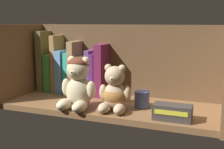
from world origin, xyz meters
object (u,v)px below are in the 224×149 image
object	(u,v)px
book_0	(46,61)
book_6	(85,74)
book_9	(103,70)
book_7	(92,72)
small_product_box	(172,112)
book_5	(77,67)
teddy_bear_larger	(78,84)
book_8	(97,74)
book_1	(54,72)
book_4	(72,72)
teddy_bear_smaller	(115,93)
book_3	(66,71)
pillar_candle	(142,99)
book_2	(60,63)

from	to	relation	value
book_0	book_6	distance (cm)	18.87
book_9	book_7	bearing A→B (deg)	180.00
small_product_box	book_5	bearing A→B (deg)	154.13
book_0	teddy_bear_larger	world-z (taller)	book_0
book_8	book_1	bearing A→B (deg)	180.00
book_4	book_8	size ratio (longest dim) A/B	1.00
book_1	book_8	xyz separation A→B (cm)	(20.17, 0.00, 0.58)
book_0	teddy_bear_smaller	bearing A→B (deg)	-25.15
small_product_box	book_8	bearing A→B (deg)	148.59
book_0	book_7	size ratio (longest dim) A/B	1.40
book_4	book_7	distance (cm)	9.27
small_product_box	book_9	bearing A→B (deg)	146.33
book_3	book_9	world-z (taller)	book_9
book_1	book_8	size ratio (longest dim) A/B	0.93
book_9	book_1	bearing A→B (deg)	180.00
teddy_bear_larger	pillar_candle	xyz separation A→B (cm)	(19.94, 8.70, -5.45)
book_7	small_product_box	bearing A→B (deg)	-29.81
pillar_candle	book_9	bearing A→B (deg)	149.91
book_1	book_2	size ratio (longest dim) A/B	0.66
book_5	small_product_box	bearing A→B (deg)	-25.87
book_5	book_8	bearing A→B (deg)	0.00
book_3	book_6	distance (cm)	9.04
book_9	pillar_candle	size ratio (longest dim) A/B	3.58
book_2	book_5	size ratio (longest dim) A/B	1.11
book_6	teddy_bear_smaller	xyz separation A→B (cm)	(19.68, -17.81, -1.72)
book_3	small_product_box	size ratio (longest dim) A/B	1.54
book_0	book_5	bearing A→B (deg)	0.00
book_1	teddy_bear_smaller	world-z (taller)	book_1
book_1	book_3	size ratio (longest dim) A/B	0.89
book_2	book_8	xyz separation A→B (cm)	(17.14, 0.00, -3.36)
book_6	teddy_bear_larger	bearing A→B (deg)	-69.79
small_product_box	book_0	bearing A→B (deg)	160.22
book_1	book_6	xyz separation A→B (cm)	(14.82, 0.00, -0.01)
book_7	small_product_box	xyz separation A→B (cm)	(36.05, -20.65, -6.53)
book_1	teddy_bear_larger	bearing A→B (deg)	-41.77
book_5	teddy_bear_larger	xyz separation A→B (cm)	(10.68, -19.72, -2.25)
book_3	book_8	xyz separation A→B (cm)	(14.34, 0.00, -0.39)
book_3	teddy_bear_smaller	size ratio (longest dim) A/B	1.14
book_0	teddy_bear_smaller	distance (cm)	42.41
teddy_bear_larger	book_4	bearing A→B (deg)	124.16
book_4	book_8	xyz separation A→B (cm)	(11.48, 0.00, 0.03)
book_0	book_2	size ratio (longest dim) A/B	1.07
book_0	book_4	bearing A→B (deg)	0.00
book_2	book_4	xyz separation A→B (cm)	(5.66, 0.00, -3.39)
book_0	teddy_bear_larger	xyz separation A→B (cm)	(25.52, -19.72, -4.19)
book_7	book_9	bearing A→B (deg)	0.00
book_5	small_product_box	world-z (taller)	book_5
book_0	small_product_box	xyz separation A→B (cm)	(57.43, -20.65, -10.11)
book_7	book_9	world-z (taller)	book_9
book_4	book_7	world-z (taller)	book_7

